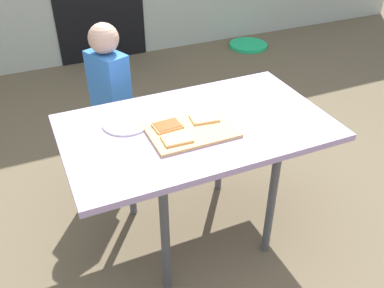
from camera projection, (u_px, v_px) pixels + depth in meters
The scene contains 9 objects.
ground_plane at pixel (196, 230), 2.41m from camera, with size 16.00×16.00×0.00m, color brown.
dining_table at pixel (197, 136), 2.05m from camera, with size 1.28×0.76×0.71m.
cutting_board at pixel (192, 131), 1.95m from camera, with size 0.40×0.27×0.02m, color tan.
pizza_slice_near_left at pixel (177, 139), 1.87m from camera, with size 0.13×0.10×0.01m.
pizza_slice_far_right at pixel (204, 118), 2.02m from camera, with size 0.14×0.11×0.01m.
pizza_slice_far_left at pixel (167, 126), 1.96m from camera, with size 0.14×0.10×0.01m.
plate_white_left at pixel (126, 123), 2.01m from camera, with size 0.23×0.23×0.01m, color white.
child_left at pixel (111, 98), 2.47m from camera, with size 0.22×0.28×1.05m.
garden_hose_coil at pixel (248, 45), 4.74m from camera, with size 0.43×0.43×0.04m, color #1EC171.
Camera 1 is at (-0.71, -1.56, 1.77)m, focal length 39.16 mm.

